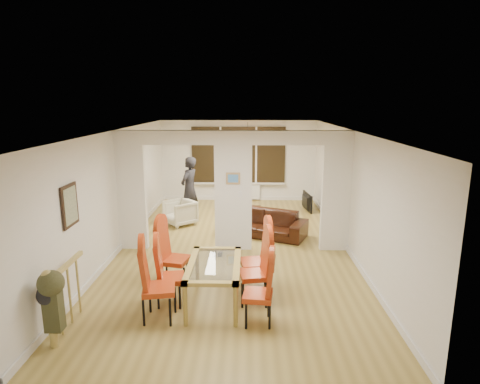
{
  "coord_description": "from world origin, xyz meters",
  "views": [
    {
      "loc": [
        0.32,
        -8.4,
        3.19
      ],
      "look_at": [
        0.13,
        0.6,
        1.15
      ],
      "focal_mm": 30.0,
      "sensor_mm": 36.0,
      "label": 1
    }
  ],
  "objects_px": {
    "armchair": "(180,213)",
    "coffee_table": "(244,211)",
    "dining_chair_la": "(159,283)",
    "television": "(304,202)",
    "dining_chair_rb": "(254,269)",
    "dining_chair_rc": "(255,258)",
    "sofa": "(262,223)",
    "dining_table": "(214,283)",
    "bottle": "(241,202)",
    "dining_chair_lc": "(174,255)",
    "dining_chair_ra": "(258,290)",
    "person": "(189,188)",
    "dining_chair_lb": "(170,273)",
    "bowl": "(251,207)"
  },
  "relations": [
    {
      "from": "coffee_table",
      "to": "dining_chair_la",
      "type": "bearing_deg",
      "value": -101.81
    },
    {
      "from": "dining_chair_ra",
      "to": "armchair",
      "type": "distance_m",
      "value": 5.17
    },
    {
      "from": "dining_chair_lb",
      "to": "dining_chair_ra",
      "type": "xyz_separation_m",
      "value": [
        1.38,
        -0.54,
        -0.0
      ]
    },
    {
      "from": "dining_chair_la",
      "to": "dining_chair_rb",
      "type": "height_order",
      "value": "dining_chair_la"
    },
    {
      "from": "bottle",
      "to": "dining_chair_rc",
      "type": "bearing_deg",
      "value": -86.17
    },
    {
      "from": "dining_chair_lc",
      "to": "person",
      "type": "distance_m",
      "value": 4.16
    },
    {
      "from": "person",
      "to": "dining_chair_lb",
      "type": "bearing_deg",
      "value": 28.28
    },
    {
      "from": "dining_chair_la",
      "to": "bowl",
      "type": "bearing_deg",
      "value": 66.2
    },
    {
      "from": "dining_chair_lb",
      "to": "person",
      "type": "xyz_separation_m",
      "value": [
        -0.38,
        4.78,
        0.34
      ]
    },
    {
      "from": "armchair",
      "to": "television",
      "type": "height_order",
      "value": "armchair"
    },
    {
      "from": "dining_chair_rc",
      "to": "coffee_table",
      "type": "height_order",
      "value": "dining_chair_rc"
    },
    {
      "from": "dining_chair_rb",
      "to": "coffee_table",
      "type": "distance_m",
      "value": 5.13
    },
    {
      "from": "bottle",
      "to": "bowl",
      "type": "bearing_deg",
      "value": -21.45
    },
    {
      "from": "bottle",
      "to": "armchair",
      "type": "bearing_deg",
      "value": -147.35
    },
    {
      "from": "armchair",
      "to": "coffee_table",
      "type": "distance_m",
      "value": 1.93
    },
    {
      "from": "dining_table",
      "to": "armchair",
      "type": "distance_m",
      "value": 4.39
    },
    {
      "from": "sofa",
      "to": "dining_table",
      "type": "bearing_deg",
      "value": -81.28
    },
    {
      "from": "bottle",
      "to": "dining_table",
      "type": "bearing_deg",
      "value": -93.65
    },
    {
      "from": "armchair",
      "to": "person",
      "type": "distance_m",
      "value": 0.78
    },
    {
      "from": "bowl",
      "to": "bottle",
      "type": "bearing_deg",
      "value": 158.55
    },
    {
      "from": "dining_chair_la",
      "to": "armchair",
      "type": "xyz_separation_m",
      "value": [
        -0.48,
        4.72,
        -0.26
      ]
    },
    {
      "from": "dining_chair_rc",
      "to": "person",
      "type": "distance_m",
      "value": 4.6
    },
    {
      "from": "dining_table",
      "to": "armchair",
      "type": "relative_size",
      "value": 2.05
    },
    {
      "from": "dining_table",
      "to": "armchair",
      "type": "bearing_deg",
      "value": 106.67
    },
    {
      "from": "dining_chair_ra",
      "to": "dining_chair_rc",
      "type": "xyz_separation_m",
      "value": [
        -0.03,
        1.07,
        0.06
      ]
    },
    {
      "from": "sofa",
      "to": "coffee_table",
      "type": "relative_size",
      "value": 2.14
    },
    {
      "from": "dining_chair_rc",
      "to": "sofa",
      "type": "distance_m",
      "value": 2.94
    },
    {
      "from": "armchair",
      "to": "coffee_table",
      "type": "relative_size",
      "value": 0.73
    },
    {
      "from": "coffee_table",
      "to": "bottle",
      "type": "xyz_separation_m",
      "value": [
        -0.07,
        0.08,
        0.24
      ]
    },
    {
      "from": "dining_chair_lb",
      "to": "dining_table",
      "type": "bearing_deg",
      "value": -4.84
    },
    {
      "from": "dining_table",
      "to": "dining_chair_rc",
      "type": "relative_size",
      "value": 1.26
    },
    {
      "from": "dining_table",
      "to": "bottle",
      "type": "xyz_separation_m",
      "value": [
        0.33,
        5.23,
        0.01
      ]
    },
    {
      "from": "person",
      "to": "coffee_table",
      "type": "bearing_deg",
      "value": 129.08
    },
    {
      "from": "sofa",
      "to": "bowl",
      "type": "height_order",
      "value": "sofa"
    },
    {
      "from": "television",
      "to": "bowl",
      "type": "relative_size",
      "value": 3.83
    },
    {
      "from": "dining_chair_rb",
      "to": "armchair",
      "type": "bearing_deg",
      "value": 103.53
    },
    {
      "from": "dining_chair_rc",
      "to": "coffee_table",
      "type": "xyz_separation_m",
      "value": [
        -0.24,
        4.66,
        -0.47
      ]
    },
    {
      "from": "dining_table",
      "to": "bowl",
      "type": "height_order",
      "value": "dining_table"
    },
    {
      "from": "television",
      "to": "bottle",
      "type": "bearing_deg",
      "value": 96.88
    },
    {
      "from": "dining_chair_la",
      "to": "television",
      "type": "relative_size",
      "value": 1.29
    },
    {
      "from": "dining_chair_lc",
      "to": "coffee_table",
      "type": "distance_m",
      "value": 4.7
    },
    {
      "from": "person",
      "to": "bottle",
      "type": "height_order",
      "value": "person"
    },
    {
      "from": "dining_chair_rb",
      "to": "television",
      "type": "distance_m",
      "value": 5.89
    },
    {
      "from": "dining_chair_lc",
      "to": "dining_chair_ra",
      "type": "xyz_separation_m",
      "value": [
        1.43,
        -1.2,
        -0.05
      ]
    },
    {
      "from": "dining_chair_la",
      "to": "dining_chair_rc",
      "type": "xyz_separation_m",
      "value": [
        1.43,
        1.0,
        -0.0
      ]
    },
    {
      "from": "dining_chair_rb",
      "to": "television",
      "type": "relative_size",
      "value": 1.26
    },
    {
      "from": "television",
      "to": "armchair",
      "type": "bearing_deg",
      "value": 105.86
    },
    {
      "from": "bottle",
      "to": "dining_chair_rb",
      "type": "bearing_deg",
      "value": -86.65
    },
    {
      "from": "dining_chair_lb",
      "to": "television",
      "type": "height_order",
      "value": "dining_chair_lb"
    },
    {
      "from": "dining_chair_ra",
      "to": "dining_chair_rb",
      "type": "height_order",
      "value": "dining_chair_rb"
    }
  ]
}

